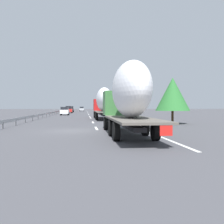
% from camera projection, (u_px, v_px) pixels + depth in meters
% --- Properties ---
extents(ground_plane, '(260.00, 260.00, 0.00)m').
position_uv_depth(ground_plane, '(81.00, 114.00, 59.61)').
color(ground_plane, '#424247').
extents(lane_stripe_0, '(3.20, 0.20, 0.01)m').
position_uv_depth(lane_stripe_0, '(96.00, 128.00, 22.03)').
color(lane_stripe_0, white).
rests_on(lane_stripe_0, ground_plane).
extents(lane_stripe_1, '(3.20, 0.20, 0.01)m').
position_uv_depth(lane_stripe_1, '(93.00, 122.00, 30.35)').
color(lane_stripe_1, white).
rests_on(lane_stripe_1, ground_plane).
extents(lane_stripe_2, '(3.20, 0.20, 0.01)m').
position_uv_depth(lane_stripe_2, '(91.00, 118.00, 41.82)').
color(lane_stripe_2, white).
rests_on(lane_stripe_2, ground_plane).
extents(lane_stripe_3, '(3.20, 0.20, 0.01)m').
position_uv_depth(lane_stripe_3, '(90.00, 117.00, 47.30)').
color(lane_stripe_3, white).
rests_on(lane_stripe_3, ground_plane).
extents(lane_stripe_4, '(3.20, 0.20, 0.01)m').
position_uv_depth(lane_stripe_4, '(89.00, 114.00, 59.82)').
color(lane_stripe_4, white).
rests_on(lane_stripe_4, ground_plane).
extents(lane_stripe_5, '(3.20, 0.20, 0.01)m').
position_uv_depth(lane_stripe_5, '(88.00, 114.00, 63.03)').
color(lane_stripe_5, white).
rests_on(lane_stripe_5, ground_plane).
extents(lane_stripe_6, '(3.20, 0.20, 0.01)m').
position_uv_depth(lane_stripe_6, '(88.00, 113.00, 75.78)').
color(lane_stripe_6, white).
rests_on(lane_stripe_6, ground_plane).
extents(lane_stripe_7, '(3.20, 0.20, 0.01)m').
position_uv_depth(lane_stripe_7, '(87.00, 112.00, 88.27)').
color(lane_stripe_7, white).
rests_on(lane_stripe_7, ground_plane).
extents(lane_stripe_8, '(3.20, 0.20, 0.01)m').
position_uv_depth(lane_stripe_8, '(87.00, 111.00, 103.45)').
color(lane_stripe_8, white).
rests_on(lane_stripe_8, ground_plane).
extents(edge_line_right, '(110.00, 0.20, 0.01)m').
position_uv_depth(edge_line_right, '(103.00, 114.00, 65.17)').
color(edge_line_right, white).
rests_on(edge_line_right, ground_plane).
extents(truck_lead, '(14.16, 2.55, 4.60)m').
position_uv_depth(truck_lead, '(103.00, 102.00, 37.85)').
color(truck_lead, '#B21919').
rests_on(truck_lead, ground_plane).
extents(truck_trailing, '(12.22, 2.55, 4.65)m').
position_uv_depth(truck_trailing, '(128.00, 96.00, 16.58)').
color(truck_trailing, '#387038').
rests_on(truck_trailing, ground_plane).
extents(car_red_compact, '(4.78, 1.92, 1.98)m').
position_uv_depth(car_red_compact, '(69.00, 110.00, 72.97)').
color(car_red_compact, red).
rests_on(car_red_compact, ground_plane).
extents(car_silver_hatch, '(4.63, 1.75, 1.76)m').
position_uv_depth(car_silver_hatch, '(82.00, 109.00, 102.16)').
color(car_silver_hatch, '#ADB2B7').
rests_on(car_silver_hatch, ground_plane).
extents(car_black_suv, '(4.25, 1.81, 1.98)m').
position_uv_depth(car_black_suv, '(71.00, 109.00, 83.07)').
color(car_black_suv, black).
rests_on(car_black_suv, ground_plane).
extents(car_white_van, '(4.10, 1.79, 1.78)m').
position_uv_depth(car_white_van, '(65.00, 111.00, 55.50)').
color(car_white_van, white).
rests_on(car_white_van, ground_plane).
extents(road_sign, '(0.10, 0.90, 3.04)m').
position_uv_depth(road_sign, '(110.00, 105.00, 58.69)').
color(road_sign, gray).
rests_on(road_sign, ground_plane).
extents(tree_0, '(3.69, 3.69, 5.02)m').
position_uv_depth(tree_0, '(173.00, 94.00, 27.61)').
color(tree_0, '#472D19').
rests_on(tree_0, ground_plane).
extents(tree_1, '(3.63, 3.63, 6.31)m').
position_uv_depth(tree_1, '(124.00, 98.00, 66.75)').
color(tree_1, '#472D19').
rests_on(tree_1, ground_plane).
extents(tree_2, '(3.13, 3.13, 6.56)m').
position_uv_depth(tree_2, '(113.00, 102.00, 109.15)').
color(tree_2, '#472D19').
rests_on(tree_2, ground_plane).
extents(tree_3, '(3.46, 3.46, 5.93)m').
position_uv_depth(tree_3, '(110.00, 101.00, 86.97)').
color(tree_3, '#472D19').
rests_on(tree_3, ground_plane).
extents(guardrail_median, '(94.00, 0.10, 0.76)m').
position_uv_depth(guardrail_median, '(56.00, 112.00, 61.93)').
color(guardrail_median, '#9EA0A5').
rests_on(guardrail_median, ground_plane).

